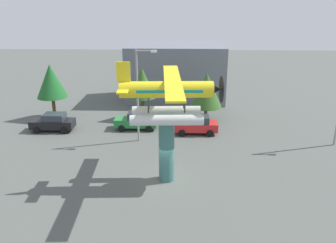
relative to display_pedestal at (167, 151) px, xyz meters
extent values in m
plane|color=#515651|center=(0.00, 0.00, -2.26)|extent=(140.00, 140.00, 0.00)
cylinder|color=#386B66|center=(0.00, 0.00, 0.00)|extent=(1.10, 1.10, 4.53)
cylinder|color=silver|center=(0.06, -1.00, 2.61)|extent=(4.83, 0.97, 0.70)
cylinder|color=#333338|center=(1.23, -0.43, 3.41)|extent=(0.11, 0.11, 0.90)
cylinder|color=#333338|center=(-1.17, -0.57, 3.41)|extent=(0.11, 0.11, 0.90)
cylinder|color=silver|center=(-0.06, 1.00, 2.61)|extent=(4.83, 0.97, 0.70)
cylinder|color=#333338|center=(1.17, 0.57, 3.41)|extent=(0.11, 0.11, 0.90)
cylinder|color=#333338|center=(-1.23, 0.43, 3.41)|extent=(0.11, 0.11, 0.90)
cylinder|color=yellow|center=(0.00, 0.00, 4.41)|extent=(6.25, 1.44, 1.10)
cube|color=teal|center=(0.20, 0.01, 4.41)|extent=(4.40, 1.38, 0.20)
cone|color=#262628|center=(3.24, 0.18, 4.41)|extent=(0.75, 0.92, 0.88)
cylinder|color=black|center=(3.64, 0.20, 4.41)|extent=(0.14, 1.80, 1.80)
cube|color=yellow|center=(0.40, 0.02, 5.02)|extent=(1.68, 10.45, 0.12)
cube|color=yellow|center=(-2.80, -0.16, 4.51)|extent=(0.86, 2.83, 0.10)
cube|color=yellow|center=(-2.80, -0.16, 5.61)|extent=(0.91, 0.17, 1.30)
cube|color=black|center=(-11.65, 9.63, -1.54)|extent=(4.20, 1.70, 0.80)
cube|color=#2D333D|center=(-11.40, 9.63, -0.82)|extent=(2.00, 1.56, 0.64)
cylinder|color=black|center=(-13.00, 10.53, -1.94)|extent=(0.64, 0.22, 0.64)
cylinder|color=black|center=(-13.00, 8.73, -1.94)|extent=(0.64, 0.22, 0.64)
cylinder|color=black|center=(-10.30, 10.53, -1.94)|extent=(0.64, 0.22, 0.64)
cylinder|color=black|center=(-10.30, 8.73, -1.94)|extent=(0.64, 0.22, 0.64)
cube|color=#237A38|center=(-3.48, 10.43, -1.54)|extent=(4.20, 1.70, 0.80)
cube|color=#2D333D|center=(-3.23, 10.43, -0.82)|extent=(2.00, 1.56, 0.64)
cylinder|color=black|center=(-4.83, 11.33, -1.94)|extent=(0.64, 0.22, 0.64)
cylinder|color=black|center=(-4.83, 9.53, -1.94)|extent=(0.64, 0.22, 0.64)
cylinder|color=black|center=(-2.13, 11.33, -1.94)|extent=(0.64, 0.22, 0.64)
cylinder|color=black|center=(-2.13, 9.53, -1.94)|extent=(0.64, 0.22, 0.64)
cube|color=red|center=(2.46, 9.40, -1.54)|extent=(4.20, 1.70, 0.80)
cube|color=#2D333D|center=(2.71, 9.40, -0.82)|extent=(2.00, 1.56, 0.64)
cylinder|color=black|center=(1.11, 10.30, -1.94)|extent=(0.64, 0.22, 0.64)
cylinder|color=black|center=(1.11, 8.50, -1.94)|extent=(0.64, 0.22, 0.64)
cylinder|color=black|center=(3.81, 10.30, -1.94)|extent=(0.64, 0.22, 0.64)
cylinder|color=black|center=(3.81, 8.50, -1.94)|extent=(0.64, 0.22, 0.64)
cylinder|color=gray|center=(-2.86, 7.32, 1.90)|extent=(0.18, 0.18, 8.32)
cylinder|color=gray|center=(-2.06, 7.32, 5.96)|extent=(1.60, 0.12, 0.12)
cube|color=silver|center=(-1.36, 7.32, 5.91)|extent=(0.50, 0.28, 0.20)
cube|color=slate|center=(0.29, 22.00, 1.23)|extent=(12.27, 7.55, 6.98)
cylinder|color=brown|center=(-12.84, 13.57, -1.08)|extent=(0.36, 0.36, 2.36)
cone|color=#1E6028|center=(-12.84, 13.57, 1.89)|extent=(3.22, 3.22, 3.57)
cylinder|color=brown|center=(-3.12, 13.78, -1.08)|extent=(0.36, 0.36, 2.36)
cone|color=#335B23|center=(-3.12, 13.78, 1.71)|extent=(2.89, 2.89, 3.21)
cylinder|color=brown|center=(3.68, 13.16, -1.47)|extent=(0.36, 0.36, 1.58)
cone|color=#335B23|center=(3.68, 13.16, 1.14)|extent=(3.28, 3.28, 3.65)
camera|label=1|loc=(0.89, -22.48, 10.00)|focal=37.35mm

